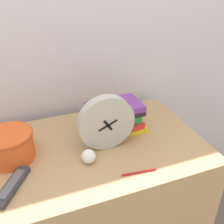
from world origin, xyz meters
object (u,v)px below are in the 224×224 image
at_px(book_stack, 118,115).
at_px(pen, 139,172).
at_px(basket, 9,145).
at_px(desk_clock, 106,123).
at_px(tv_remote, 12,186).
at_px(crumpled_paper_ball, 89,156).

bearing_deg(book_stack, pen, -97.03).
height_order(basket, pen, basket).
relative_size(desk_clock, basket, 1.22).
bearing_deg(tv_remote, desk_clock, 15.48).
bearing_deg(desk_clock, pen, -73.80).
bearing_deg(tv_remote, book_stack, 24.38).
bearing_deg(crumpled_paper_ball, book_stack, 42.91).
relative_size(desk_clock, tv_remote, 1.31).
bearing_deg(basket, crumpled_paper_ball, -25.79).
relative_size(book_stack, tv_remote, 1.43).
relative_size(desk_clock, book_stack, 0.92).
bearing_deg(basket, book_stack, 5.51).
height_order(basket, tv_remote, basket).
xyz_separation_m(crumpled_paper_ball, pen, (0.15, -0.12, -0.02)).
height_order(book_stack, pen, book_stack).
height_order(basket, crumpled_paper_ball, basket).
xyz_separation_m(desk_clock, crumpled_paper_ball, (-0.10, -0.07, -0.09)).
bearing_deg(desk_clock, crumpled_paper_ball, -144.98).
relative_size(basket, tv_remote, 1.07).
bearing_deg(crumpled_paper_ball, pen, -38.75).
bearing_deg(desk_clock, basket, 170.26).
xyz_separation_m(basket, pen, (0.42, -0.25, -0.06)).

